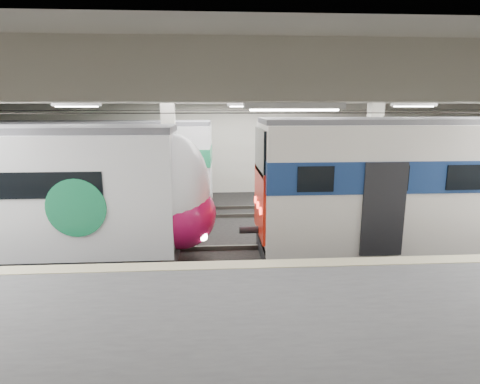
{
  "coord_description": "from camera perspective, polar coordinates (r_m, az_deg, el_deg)",
  "views": [
    {
      "loc": [
        -1.28,
        -12.47,
        4.98
      ],
      "look_at": [
        -0.41,
        1.0,
        2.0
      ],
      "focal_mm": 30.0,
      "sensor_mm": 36.0,
      "label": 1
    }
  ],
  "objects": [
    {
      "name": "station_hall",
      "position": [
        10.95,
        3.1,
        3.31
      ],
      "size": [
        36.0,
        24.0,
        5.75
      ],
      "color": "black",
      "rests_on": "ground"
    },
    {
      "name": "older_rer",
      "position": [
        15.19,
        29.36,
        0.97
      ],
      "size": [
        13.8,
        3.05,
        4.54
      ],
      "color": "silver",
      "rests_on": "ground"
    },
    {
      "name": "modern_emu",
      "position": [
        14.17,
        -29.04,
        -0.75
      ],
      "size": [
        13.34,
        2.76,
        4.33
      ],
      "color": "white",
      "rests_on": "ground"
    },
    {
      "name": "far_train",
      "position": [
        19.39,
        -23.97,
        3.11
      ],
      "size": [
        13.26,
        3.03,
        4.24
      ],
      "rotation": [
        0.0,
        0.0,
        -0.03
      ],
      "color": "white",
      "rests_on": "ground"
    }
  ]
}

